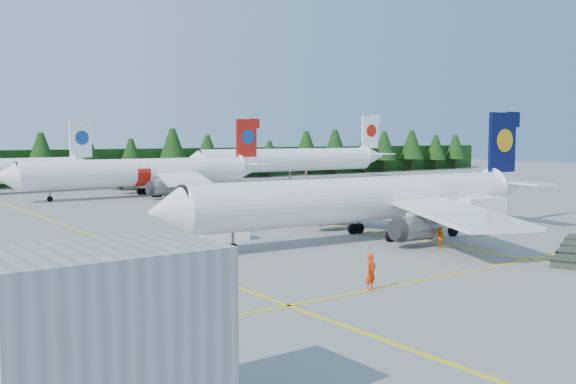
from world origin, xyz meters
TOP-DOWN VIEW (x-y plane):
  - ground at (0.00, 0.00)m, footprint 320.00×320.00m
  - taxi_stripe_a at (-14.00, 20.00)m, footprint 0.25×120.00m
  - taxi_stripe_b at (6.00, 20.00)m, footprint 0.25×120.00m
  - taxi_stripe_cross at (0.00, -6.00)m, footprint 80.00×0.25m
  - treeline_hedge at (0.00, 82.00)m, footprint 220.00×4.00m
  - terminal_building at (-26.00, -14.00)m, footprint 6.00×4.00m
  - airliner_navy at (2.19, 7.15)m, footprint 35.74×29.32m
  - airliner_red at (2.70, 52.36)m, footprint 37.33×30.72m
  - airliner_far_right at (38.05, 66.95)m, footprint 43.12×6.54m
  - airstairs at (-6.33, 13.46)m, footprint 4.12×5.59m
  - service_truck at (12.43, 4.16)m, footprint 6.53×3.57m
  - dolly_train at (10.23, -6.51)m, footprint 11.63×6.65m
  - uld_pair at (-15.64, 4.00)m, footprint 4.92×2.06m
  - crew_a at (-8.57, -5.99)m, footprint 0.81×0.63m
  - crew_b at (4.39, 0.49)m, footprint 0.97×0.96m

SIDE VIEW (x-z plane):
  - ground at x=0.00m, z-range 0.00..0.00m
  - taxi_stripe_a at x=-14.00m, z-range 0.00..0.01m
  - taxi_stripe_b at x=6.00m, z-range 0.00..0.01m
  - taxi_stripe_cross at x=0.00m, z-range 0.00..0.01m
  - dolly_train at x=10.23m, z-range 0.41..0.55m
  - airstairs at x=-6.33m, z-range -0.96..2.45m
  - crew_b at x=4.39m, z-range 0.00..1.58m
  - crew_a at x=-8.57m, z-range 0.00..1.99m
  - uld_pair at x=-15.64m, z-range 0.28..1.90m
  - service_truck at x=12.43m, z-range -0.01..2.97m
  - terminal_building at x=-26.00m, z-range 0.00..5.20m
  - treeline_hedge at x=0.00m, z-range 0.00..6.00m
  - airliner_navy at x=2.19m, z-range -2.07..8.32m
  - airliner_red at x=2.70m, z-range -2.16..8.69m
  - airliner_far_right at x=38.05m, z-range -2.34..10.19m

